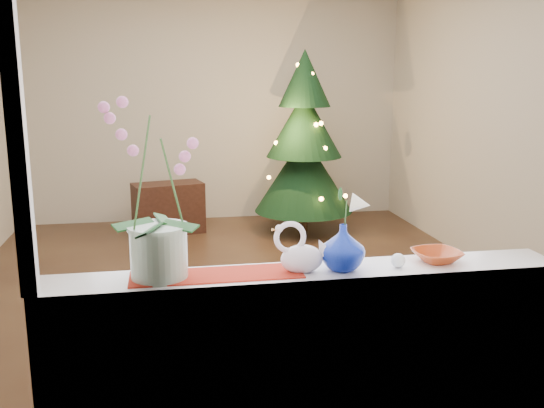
% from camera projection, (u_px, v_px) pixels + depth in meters
% --- Properties ---
extents(ground, '(5.00, 5.00, 0.00)m').
position_uv_depth(ground, '(239.00, 287.00, 5.01)').
color(ground, '#331F15').
rests_on(ground, ground).
extents(wall_back, '(4.50, 0.10, 2.70)m').
position_uv_depth(wall_back, '(212.00, 106.00, 7.13)').
color(wall_back, beige).
rests_on(wall_back, ground).
extents(wall_front, '(4.50, 0.10, 2.70)m').
position_uv_depth(wall_front, '(317.00, 174.00, 2.32)').
color(wall_front, beige).
rests_on(wall_front, ground).
extents(wall_right, '(0.10, 5.00, 2.70)m').
position_uv_depth(wall_right, '(502.00, 119.00, 5.11)').
color(wall_right, beige).
rests_on(wall_right, ground).
extents(window_apron, '(2.20, 0.08, 0.88)m').
position_uv_depth(window_apron, '(311.00, 386.00, 2.55)').
color(window_apron, white).
rests_on(window_apron, ground).
extents(windowsill, '(2.20, 0.26, 0.04)m').
position_uv_depth(windowsill, '(307.00, 275.00, 2.54)').
color(windowsill, white).
rests_on(windowsill, window_apron).
extents(window_frame, '(2.22, 0.06, 1.60)m').
position_uv_depth(window_frame, '(316.00, 80.00, 2.27)').
color(window_frame, white).
rests_on(window_frame, windowsill).
extents(runner, '(0.70, 0.20, 0.01)m').
position_uv_depth(runner, '(217.00, 275.00, 2.47)').
color(runner, maroon).
rests_on(runner, windowsill).
extents(orchid_pot, '(0.28, 0.28, 0.72)m').
position_uv_depth(orchid_pot, '(156.00, 190.00, 2.36)').
color(orchid_pot, silver).
rests_on(orchid_pot, windowsill).
extents(swan, '(0.26, 0.17, 0.21)m').
position_uv_depth(swan, '(302.00, 248.00, 2.49)').
color(swan, silver).
rests_on(swan, windowsill).
extents(blue_vase, '(0.27, 0.27, 0.22)m').
position_uv_depth(blue_vase, '(343.00, 244.00, 2.52)').
color(blue_vase, navy).
rests_on(blue_vase, windowsill).
extents(lily, '(0.12, 0.07, 0.17)m').
position_uv_depth(lily, '(344.00, 198.00, 2.48)').
color(lily, white).
rests_on(lily, blue_vase).
extents(paperweight, '(0.08, 0.08, 0.06)m').
position_uv_depth(paperweight, '(398.00, 260.00, 2.56)').
color(paperweight, white).
rests_on(paperweight, windowsill).
extents(amber_dish, '(0.20, 0.20, 0.04)m').
position_uv_depth(amber_dish, '(437.00, 257.00, 2.65)').
color(amber_dish, '#9C3412').
rests_on(amber_dish, windowsill).
extents(xmas_tree, '(1.40, 1.40, 1.98)m').
position_uv_depth(xmas_tree, '(304.00, 142.00, 6.60)').
color(xmas_tree, black).
rests_on(xmas_tree, ground).
extents(side_table, '(0.81, 0.53, 0.56)m').
position_uv_depth(side_table, '(168.00, 208.00, 6.65)').
color(side_table, black).
rests_on(side_table, ground).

